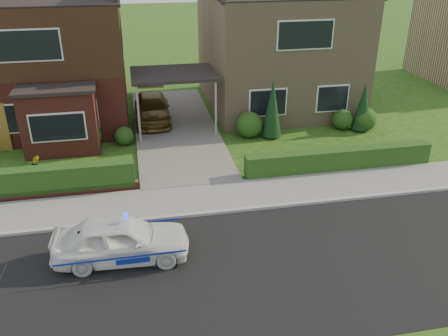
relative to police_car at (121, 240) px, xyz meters
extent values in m
plane|color=#1F4412|center=(2.54, -1.20, -0.65)|extent=(120.00, 120.00, 0.00)
cube|color=black|center=(2.54, -1.20, -0.65)|extent=(60.00, 6.00, 0.02)
cube|color=#9E9993|center=(2.54, 1.85, -0.59)|extent=(60.00, 0.16, 0.12)
cube|color=slate|center=(2.54, 2.90, -0.60)|extent=(60.00, 2.00, 0.10)
cube|color=#666059|center=(2.54, 9.80, -0.59)|extent=(3.80, 12.00, 0.12)
cube|color=maroon|center=(-3.26, 12.80, 2.25)|extent=(7.20, 8.00, 5.80)
cube|color=white|center=(-4.84, 8.78, 0.75)|extent=(1.80, 0.08, 1.30)
cube|color=white|center=(-1.67, 8.78, 0.75)|extent=(1.60, 0.08, 1.30)
cube|color=white|center=(-3.26, 8.78, 3.75)|extent=(2.60, 0.08, 1.30)
cube|color=black|center=(-3.26, 12.80, 3.70)|extent=(7.26, 8.06, 2.90)
cube|color=maroon|center=(-2.39, 8.10, 0.70)|extent=(3.00, 1.40, 2.70)
cube|color=black|center=(-2.39, 8.10, 2.12)|extent=(3.20, 1.60, 0.14)
cube|color=#9D8260|center=(8.34, 12.80, 2.25)|extent=(7.20, 8.00, 5.80)
cube|color=white|center=(6.76, 8.78, 0.75)|extent=(1.80, 0.08, 1.30)
cube|color=white|center=(9.93, 8.78, 0.75)|extent=(1.60, 0.08, 1.30)
cube|color=white|center=(8.34, 8.78, 3.75)|extent=(2.60, 0.08, 1.30)
cube|color=black|center=(2.54, 9.80, 2.05)|extent=(3.80, 3.00, 0.14)
cylinder|color=gray|center=(0.84, 8.40, 0.70)|extent=(0.10, 0.10, 2.70)
cylinder|color=gray|center=(4.24, 8.40, 0.70)|extent=(0.10, 0.10, 2.70)
cube|color=maroon|center=(-3.26, 4.10, -0.47)|extent=(7.70, 0.25, 0.36)
cube|color=#143711|center=(-3.26, 4.25, -0.65)|extent=(7.50, 0.55, 0.90)
cube|color=#143711|center=(8.34, 4.15, -0.65)|extent=(7.50, 0.55, 0.80)
sphere|color=#143711|center=(-1.46, 8.10, 0.01)|extent=(1.32, 1.32, 1.32)
sphere|color=#143711|center=(0.14, 8.40, -0.23)|extent=(0.84, 0.84, 0.84)
sphere|color=#143711|center=(5.74, 8.20, -0.05)|extent=(1.20, 1.20, 1.20)
sphere|color=#143711|center=(10.34, 8.30, -0.17)|extent=(0.96, 0.96, 0.96)
sphere|color=#143711|center=(11.34, 8.00, -0.11)|extent=(1.08, 1.08, 1.08)
cone|color=black|center=(6.74, 8.00, 0.65)|extent=(0.90, 0.90, 2.60)
cone|color=black|center=(11.14, 8.00, 0.45)|extent=(0.90, 0.90, 2.20)
imported|color=white|center=(0.00, 0.00, 0.00)|extent=(1.73, 3.86, 1.29)
sphere|color=#193FF2|center=(0.19, 0.00, 0.72)|extent=(0.17, 0.17, 0.17)
cube|color=navy|center=(0.00, -0.77, -0.05)|extent=(3.48, 0.02, 0.05)
cube|color=navy|center=(0.00, 0.77, -0.05)|extent=(3.48, 0.02, 0.05)
ellipsoid|color=black|center=(-1.06, -0.10, 0.26)|extent=(0.22, 0.17, 0.21)
sphere|color=white|center=(-1.04, -0.16, 0.25)|extent=(0.11, 0.11, 0.11)
sphere|color=black|center=(-1.04, -0.12, 0.40)|extent=(0.13, 0.13, 0.13)
cone|color=black|center=(-1.08, -0.11, 0.47)|extent=(0.04, 0.04, 0.05)
cone|color=black|center=(-0.99, -0.11, 0.47)|extent=(0.04, 0.04, 0.05)
imported|color=brown|center=(1.54, 11.04, 0.07)|extent=(1.74, 4.14, 1.19)
imported|color=gray|center=(-3.27, 6.19, -0.27)|extent=(0.49, 0.44, 0.75)
imported|color=gray|center=(0.04, 4.80, -0.26)|extent=(0.49, 0.49, 0.78)
camera|label=1|loc=(0.67, -11.38, 7.62)|focal=38.00mm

